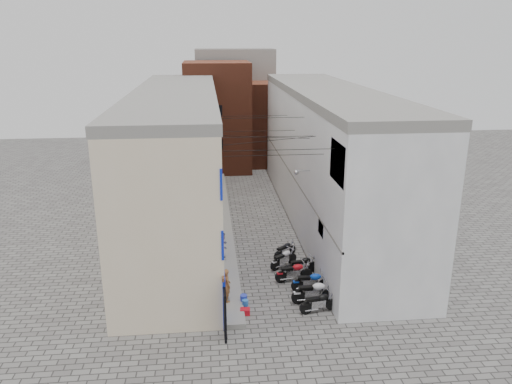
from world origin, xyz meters
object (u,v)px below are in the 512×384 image
object	(u,v)px
person_a	(227,285)
person_b	(223,246)
motorcycle_a	(319,301)
motorcycle_c	(311,281)
red_crate	(245,311)
motorcycle_d	(294,271)
water_jug_far	(244,300)
motorcycle_f	(284,258)
motorcycle_e	(302,264)
water_jug_near	(245,304)
motorcycle_b	(314,291)
motorcycle_g	(285,249)

from	to	relation	value
person_a	person_b	distance (m)	4.68
motorcycle_a	person_b	xyz separation A→B (m)	(-4.21, 5.69, 0.51)
motorcycle_c	red_crate	bearing A→B (deg)	-60.45
motorcycle_d	water_jug_far	world-z (taller)	motorcycle_d
motorcycle_c	water_jug_far	distance (m)	3.61
motorcycle_f	water_jug_far	size ratio (longest dim) A/B	3.59
motorcycle_f	red_crate	bearing A→B (deg)	-63.78
person_b	motorcycle_f	bearing A→B (deg)	-72.70
motorcycle_e	motorcycle_f	xyz separation A→B (m)	(-0.87, 0.87, 0.01)
motorcycle_d	water_jug_near	distance (m)	3.71
motorcycle_a	person_b	size ratio (longest dim) A/B	1.17
motorcycle_d	red_crate	size ratio (longest dim) A/B	4.46
motorcycle_e	motorcycle_f	size ratio (longest dim) A/B	0.98
motorcycle_b	water_jug_far	bearing A→B (deg)	-93.41
motorcycle_f	person_b	distance (m)	3.45
motorcycle_a	motorcycle_c	xyz separation A→B (m)	(0.04, 1.99, 0.04)
motorcycle_b	motorcycle_f	world-z (taller)	motorcycle_b
motorcycle_a	motorcycle_d	bearing A→B (deg)	-177.78
motorcycle_f	water_jug_far	world-z (taller)	motorcycle_f
water_jug_far	red_crate	size ratio (longest dim) A/B	1.18
motorcycle_a	red_crate	bearing A→B (deg)	-101.84
water_jug_far	person_b	bearing A→B (deg)	99.59
motorcycle_g	water_jug_near	xyz separation A→B (m)	(-2.73, -5.47, -0.27)
person_a	motorcycle_f	bearing A→B (deg)	-59.44
motorcycle_a	water_jug_near	world-z (taller)	motorcycle_a
water_jug_far	red_crate	bearing A→B (deg)	-90.00
motorcycle_b	red_crate	distance (m)	3.45
motorcycle_g	person_b	world-z (taller)	person_b
motorcycle_b	motorcycle_c	size ratio (longest dim) A/B	1.08
person_b	red_crate	bearing A→B (deg)	-140.13
person_a	water_jug_near	distance (m)	1.26
motorcycle_g	motorcycle_f	bearing A→B (deg)	-50.64
motorcycle_b	motorcycle_c	xyz separation A→B (m)	(0.11, 1.14, -0.05)
motorcycle_f	motorcycle_g	distance (m)	1.26
motorcycle_e	motorcycle_g	xyz separation A→B (m)	(-0.61, 2.11, -0.04)
motorcycle_e	person_a	bearing A→B (deg)	-66.55
motorcycle_d	motorcycle_e	world-z (taller)	motorcycle_d
person_a	water_jug_far	xyz separation A→B (m)	(0.80, -0.05, -0.81)
motorcycle_e	red_crate	world-z (taller)	motorcycle_e
motorcycle_a	person_a	xyz separation A→B (m)	(-4.20, 1.01, 0.53)
motorcycle_a	motorcycle_d	world-z (taller)	motorcycle_d
motorcycle_f	red_crate	distance (m)	5.34
person_a	motorcycle_e	bearing A→B (deg)	-73.36
motorcycle_c	motorcycle_e	bearing A→B (deg)	-176.69
person_b	motorcycle_d	bearing A→B (deg)	-94.23
motorcycle_g	person_a	xyz separation A→B (m)	(-3.57, -5.07, 0.57)
motorcycle_a	motorcycle_d	xyz separation A→B (m)	(-0.64, 3.11, 0.04)
water_jug_near	red_crate	size ratio (longest dim) A/B	1.03
motorcycle_e	motorcycle_f	world-z (taller)	motorcycle_f
motorcycle_b	motorcycle_g	xyz separation A→B (m)	(-0.56, 5.23, -0.12)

